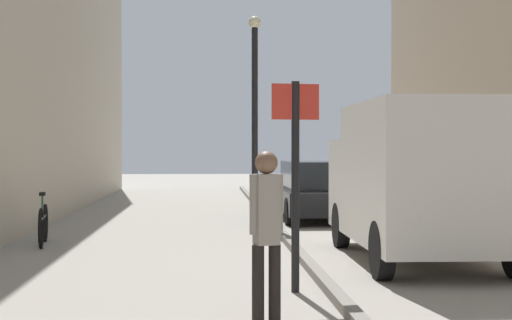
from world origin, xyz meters
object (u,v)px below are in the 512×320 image
Objects in this scene: pedestrian_main_foreground at (266,226)px; street_sign_post at (295,167)px; lamp_post at (255,106)px; parked_car at (316,191)px; delivery_van at (418,178)px; bicycle_leaning at (43,224)px.

pedestrian_main_foreground is 2.00m from street_sign_post.
street_sign_post is 0.55× the size of lamp_post.
pedestrian_main_foreground is at bearing 65.31° from street_sign_post.
parked_car is 1.62× the size of street_sign_post.
street_sign_post is (-1.62, -9.74, 0.83)m from parked_car.
pedestrian_main_foreground is 10.09m from lamp_post.
parked_car is 3.08m from lamp_post.
delivery_van is at bearing -68.11° from lamp_post.
lamp_post reaches higher than delivery_van.
street_sign_post is at bearing -89.94° from lamp_post.
lamp_post reaches higher than street_sign_post.
bicycle_leaning is (-5.71, -4.77, -0.33)m from parked_car.
parked_car is 7.45m from bicycle_leaning.
bicycle_leaning is at bearing -142.79° from lamp_post.
delivery_van is 2.86× the size of bicycle_leaning.
delivery_van is 1.06× the size of lamp_post.
bicycle_leaning is at bearing 159.33° from delivery_van.
lamp_post is at bearing -134.89° from parked_car.
parked_car is 9.91m from street_sign_post.
bicycle_leaning is at bearing 102.24° from pedestrian_main_foreground.
street_sign_post reaches higher than parked_car.
delivery_van is at bearing 42.53° from pedestrian_main_foreground.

